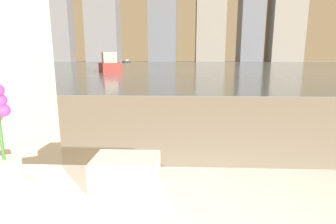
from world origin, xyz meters
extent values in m
cylinder|color=silver|center=(-0.66, 0.84, 0.56)|extent=(0.12, 0.12, 0.10)
sphere|color=#CC3899|center=(-0.66, 0.85, 0.83)|extent=(0.05, 0.05, 0.05)
sphere|color=#CC3899|center=(-0.65, 0.85, 0.80)|extent=(0.05, 0.05, 0.05)
cube|color=silver|center=(-0.20, 0.84, 0.53)|extent=(0.24, 0.17, 0.04)
cube|color=silver|center=(-0.20, 0.84, 0.57)|extent=(0.24, 0.17, 0.04)
cube|color=silver|center=(-0.20, 0.84, 0.61)|extent=(0.24, 0.17, 0.04)
cube|color=slate|center=(0.00, 62.00, 0.01)|extent=(180.00, 110.00, 0.01)
cube|color=#2D2D33|center=(-16.65, 82.02, 0.25)|extent=(2.10, 2.92, 0.49)
cube|color=#B2A893|center=(-16.65, 82.02, 0.78)|extent=(1.09, 1.25, 0.56)
cube|color=maroon|center=(-5.65, 20.96, 0.37)|extent=(2.81, 4.31, 0.71)
cube|color=#B2A893|center=(-5.65, 20.96, 1.13)|extent=(1.51, 1.80, 0.82)
cube|color=slate|center=(-53.18, 118.00, 14.90)|extent=(10.48, 6.40, 29.80)
cube|color=slate|center=(29.85, 118.00, 24.52)|extent=(9.34, 10.22, 49.03)
camera|label=1|loc=(0.00, -0.06, 0.98)|focal=28.00mm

